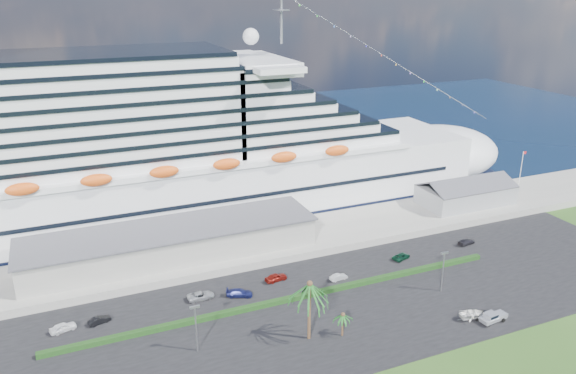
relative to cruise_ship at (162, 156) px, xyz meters
name	(u,v)px	position (x,y,z in m)	size (l,w,h in m)	color
ground	(373,338)	(21.53, -64.00, -16.69)	(420.00, 420.00, 0.00)	#254B19
asphalt_lot	(342,305)	(21.53, -53.00, -16.63)	(140.00, 38.00, 0.12)	black
wharf	(282,239)	(21.53, -24.00, -15.79)	(240.00, 20.00, 1.80)	gray
water	(189,145)	(21.53, 66.00, -16.68)	(420.00, 160.00, 0.02)	black
cruise_ship	(162,156)	(0.00, 0.00, 0.00)	(191.00, 38.00, 54.00)	silver
terminal_building	(172,241)	(-3.47, -24.00, -11.68)	(61.00, 15.00, 6.30)	gray
port_shed	(466,194)	(73.53, -24.00, -12.30)	(24.00, 12.31, 7.37)	gray
flagpole	(521,171)	(91.57, -24.00, -8.43)	(1.08, 0.16, 12.00)	silver
hedge	(291,299)	(13.53, -48.00, -16.12)	(88.00, 1.10, 0.90)	#123311
lamp_post_left	(196,323)	(-6.47, -56.00, -11.35)	(1.60, 0.35, 8.27)	gray
lamp_post_right	(443,267)	(41.53, -56.00, -11.35)	(1.60, 0.35, 8.27)	gray
palm_tall	(310,290)	(11.53, -60.00, -7.49)	(8.82, 8.82, 11.13)	#47301E
palm_short	(343,317)	(17.03, -61.50, -13.03)	(3.53, 3.53, 4.56)	#47301E
parked_car_0	(63,327)	(-26.17, -41.72, -15.83)	(1.76, 4.37, 1.49)	white
parked_car_1	(99,320)	(-20.23, -41.71, -15.94)	(1.34, 3.83, 1.26)	black
parked_car_2	(201,296)	(-1.88, -40.78, -15.87)	(2.33, 5.05, 1.40)	#9EA1A7
parked_car_3	(239,293)	(5.10, -42.67, -15.85)	(2.02, 4.97, 1.44)	navy
parked_car_4	(276,277)	(13.67, -39.93, -15.80)	(1.83, 4.55, 1.55)	maroon
parked_car_5	(339,277)	(25.35, -44.46, -15.96)	(1.29, 3.71, 1.22)	#BABEC2
parked_car_6	(401,256)	(42.01, -41.74, -15.96)	(2.04, 4.42, 1.23)	#0E3A26
parked_car_7	(466,242)	(59.74, -41.43, -15.93)	(1.81, 4.46, 1.29)	black
pickup_truck	(493,317)	(43.24, -68.19, -15.58)	(5.32, 2.43, 1.81)	black
boat_trailer	(472,314)	(40.46, -66.14, -15.51)	(5.73, 4.10, 1.60)	gray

